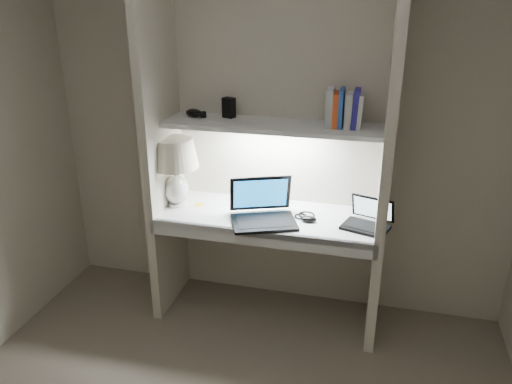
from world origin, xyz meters
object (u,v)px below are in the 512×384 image
(speaker, at_px, (272,193))
(laptop_netbook, at_px, (368,220))
(book_row, at_px, (344,109))
(laptop_main, at_px, (263,211))
(table_lamp, at_px, (175,161))

(speaker, bearing_deg, laptop_netbook, -15.97)
(book_row, bearing_deg, speaker, 173.01)
(laptop_main, xyz_separation_m, laptop_netbook, (0.67, 0.07, -0.02))
(table_lamp, bearing_deg, book_row, 6.61)
(book_row, bearing_deg, laptop_main, -155.63)
(laptop_netbook, bearing_deg, laptop_main, -156.71)
(table_lamp, distance_m, laptop_netbook, 1.32)
(table_lamp, bearing_deg, laptop_main, -7.59)
(laptop_main, height_order, book_row, book_row)
(laptop_main, height_order, laptop_netbook, laptop_main)
(laptop_netbook, height_order, book_row, book_row)
(table_lamp, bearing_deg, speaker, 16.15)
(speaker, relative_size, book_row, 0.67)
(laptop_main, xyz_separation_m, speaker, (0.00, 0.27, 0.02))
(laptop_main, distance_m, speaker, 0.27)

